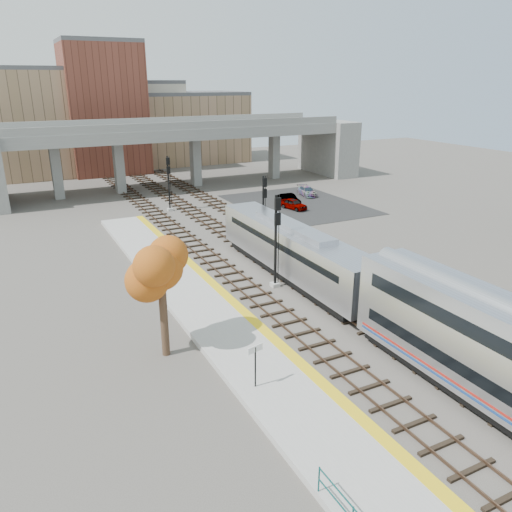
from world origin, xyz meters
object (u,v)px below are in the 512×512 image
signal_mast_near (276,243)px  tree (161,270)px  car_c (307,191)px  locomotive (293,250)px  car_a (294,204)px  signal_mast_mid (264,212)px  signal_mast_far (169,185)px  car_b (289,199)px

signal_mast_near → tree: (-10.24, -5.75, 1.64)m
signal_mast_near → car_c: signal_mast_near is taller
locomotive → car_a: 21.88m
signal_mast_mid → signal_mast_far: (-4.10, 15.99, 0.02)m
signal_mast_near → car_b: 26.29m
locomotive → car_c: locomotive is taller
car_b → car_c: size_ratio=0.97×
tree → car_a: (23.63, 25.52, -4.45)m
signal_mast_near → tree: size_ratio=1.02×
signal_mast_near → car_c: size_ratio=1.73×
locomotive → car_b: size_ratio=4.85×
locomotive → tree: bearing=-150.9°
signal_mast_mid → tree: size_ratio=0.93×
car_b → car_c: car_b is taller
locomotive → car_c: size_ratio=4.71×
signal_mast_far → car_a: bearing=-24.1°
locomotive → signal_mast_near: signal_mast_near is taller
locomotive → signal_mast_near: size_ratio=2.72×
signal_mast_near → signal_mast_far: signal_mast_near is taller
locomotive → car_b: bearing=60.1°
signal_mast_near → tree: bearing=-150.7°
signal_mast_mid → signal_mast_near: bearing=-112.7°
car_c → car_b: bearing=-134.1°
tree → car_b: size_ratio=1.75×
signal_mast_far → tree: 33.20m
signal_mast_near → car_a: bearing=55.9°
signal_mast_far → car_b: size_ratio=1.64×
car_a → tree: bearing=-146.9°
signal_mast_near → signal_mast_far: 25.77m
signal_mast_near → locomotive: bearing=27.8°
locomotive → signal_mast_mid: size_ratio=2.97×
signal_mast_mid → signal_mast_far: bearing=104.4°
signal_mast_mid → car_b: bearing=50.7°
tree → car_a: 35.07m
signal_mast_near → car_b: signal_mast_near is taller
signal_mast_far → car_a: 14.87m
car_b → tree: bearing=-128.9°
signal_mast_mid → tree: 21.24m
signal_mast_near → signal_mast_mid: 10.61m
car_a → signal_mast_mid: bearing=-147.0°
car_a → car_c: bearing=31.6°
car_b → car_a: bearing=-105.5°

